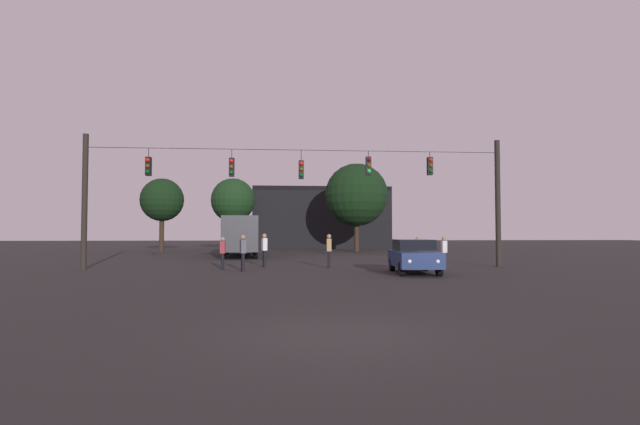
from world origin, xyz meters
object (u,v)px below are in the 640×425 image
(tree_left_silhouette, at_px, (233,200))
(tree_behind_building, at_px, (356,195))
(city_bus, at_px, (240,232))
(pedestrian_crossing_left, at_px, (444,250))
(car_near_right, at_px, (414,256))
(pedestrian_trailing, at_px, (264,248))
(tree_right_far, at_px, (162,200))
(pedestrian_near_bus, at_px, (243,251))
(pedestrian_crossing_right, at_px, (418,249))
(pedestrian_far_side, at_px, (329,249))
(pedestrian_crossing_center, at_px, (223,251))

(tree_left_silhouette, relative_size, tree_behind_building, 0.88)
(city_bus, xyz_separation_m, pedestrian_crossing_left, (11.42, -14.52, -0.94))
(tree_behind_building, bearing_deg, car_near_right, -93.28)
(pedestrian_trailing, height_order, tree_right_far, tree_right_far)
(pedestrian_near_bus, relative_size, pedestrian_trailing, 0.97)
(tree_left_silhouette, bearing_deg, pedestrian_crossing_right, -63.47)
(city_bus, height_order, pedestrian_crossing_left, city_bus)
(car_near_right, relative_size, tree_right_far, 0.64)
(car_near_right, distance_m, pedestrian_crossing_right, 6.14)
(city_bus, relative_size, pedestrian_far_side, 6.36)
(pedestrian_crossing_center, relative_size, tree_behind_building, 0.19)
(city_bus, height_order, pedestrian_crossing_center, city_bus)
(pedestrian_trailing, xyz_separation_m, pedestrian_far_side, (3.36, -0.92, -0.02))
(pedestrian_crossing_center, bearing_deg, city_bus, 90.94)
(pedestrian_far_side, bearing_deg, pedestrian_crossing_center, -173.41)
(pedestrian_crossing_center, xyz_separation_m, pedestrian_trailing, (2.01, 1.54, 0.11))
(car_near_right, relative_size, tree_behind_building, 0.52)
(pedestrian_crossing_right, bearing_deg, pedestrian_far_side, -157.46)
(pedestrian_crossing_center, height_order, pedestrian_far_side, pedestrian_far_side)
(city_bus, bearing_deg, pedestrian_crossing_right, -46.39)
(city_bus, height_order, pedestrian_crossing_right, city_bus)
(pedestrian_crossing_left, relative_size, tree_behind_building, 0.19)
(pedestrian_near_bus, relative_size, tree_left_silhouette, 0.23)
(pedestrian_crossing_center, relative_size, pedestrian_trailing, 0.91)
(pedestrian_crossing_left, bearing_deg, city_bus, 128.19)
(tree_behind_building, bearing_deg, pedestrian_crossing_center, -114.09)
(pedestrian_far_side, height_order, tree_left_silhouette, tree_left_silhouette)
(pedestrian_crossing_center, bearing_deg, car_near_right, -18.91)
(pedestrian_crossing_left, xyz_separation_m, pedestrian_near_bus, (-10.10, -1.01, 0.06))
(pedestrian_near_bus, xyz_separation_m, tree_behind_building, (9.27, 24.39, 4.54))
(pedestrian_trailing, height_order, tree_behind_building, tree_behind_building)
(tree_right_far, bearing_deg, car_near_right, -57.02)
(city_bus, distance_m, tree_right_far, 12.61)
(pedestrian_far_side, height_order, tree_behind_building, tree_behind_building)
(pedestrian_trailing, bearing_deg, city_bus, 100.00)
(tree_behind_building, bearing_deg, pedestrian_near_bus, -110.81)
(tree_behind_building, bearing_deg, pedestrian_far_side, -102.46)
(car_near_right, distance_m, tree_behind_building, 26.64)
(pedestrian_crossing_right, relative_size, pedestrian_trailing, 0.90)
(pedestrian_trailing, relative_size, tree_left_silhouette, 0.23)
(pedestrian_trailing, xyz_separation_m, tree_behind_building, (8.34, 21.60, 4.50))
(car_near_right, xyz_separation_m, tree_right_far, (-17.18, 26.48, 4.13))
(car_near_right, height_order, pedestrian_crossing_right, pedestrian_crossing_right)
(city_bus, bearing_deg, pedestrian_crossing_left, -51.81)
(car_near_right, distance_m, pedestrian_crossing_center, 9.35)
(pedestrian_near_bus, bearing_deg, pedestrian_far_side, 23.51)
(city_bus, xyz_separation_m, pedestrian_near_bus, (1.32, -15.53, -0.88))
(car_near_right, distance_m, tree_left_silhouette, 33.59)
(tree_left_silhouette, height_order, tree_right_far, tree_left_silhouette)
(city_bus, bearing_deg, tree_behind_building, 39.93)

